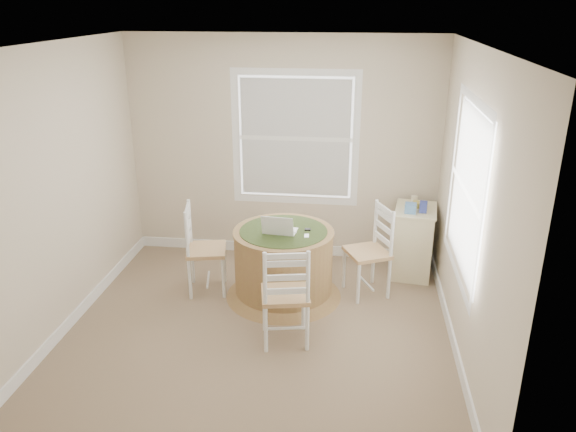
# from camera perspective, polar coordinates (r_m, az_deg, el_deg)

# --- Properties ---
(room) EXTENTS (3.64, 3.64, 2.64)m
(room) POSITION_cam_1_polar(r_m,az_deg,el_deg) (4.96, -1.16, 1.93)
(room) COLOR #8F7A5B
(room) RESTS_ON ground
(round_table) EXTENTS (1.21, 1.21, 0.74)m
(round_table) POSITION_cam_1_polar(r_m,az_deg,el_deg) (5.83, -0.45, -4.55)
(round_table) COLOR brown
(round_table) RESTS_ON ground
(chair_left) EXTENTS (0.48, 0.49, 0.95)m
(chair_left) POSITION_cam_1_polar(r_m,az_deg,el_deg) (5.97, -8.29, -3.39)
(chair_left) COLOR white
(chair_left) RESTS_ON ground
(chair_near) EXTENTS (0.49, 0.47, 0.95)m
(chair_near) POSITION_cam_1_polar(r_m,az_deg,el_deg) (5.05, -0.28, -7.94)
(chair_near) COLOR white
(chair_near) RESTS_ON ground
(chair_right) EXTENTS (0.54, 0.55, 0.95)m
(chair_right) POSITION_cam_1_polar(r_m,az_deg,el_deg) (5.90, 8.05, -3.65)
(chair_right) COLOR white
(chair_right) RESTS_ON ground
(laptop) EXTENTS (0.35, 0.31, 0.23)m
(laptop) POSITION_cam_1_polar(r_m,az_deg,el_deg) (5.63, -0.84, -1.42)
(laptop) COLOR white
(laptop) RESTS_ON round_table
(mouse) EXTENTS (0.06, 0.10, 0.03)m
(mouse) POSITION_cam_1_polar(r_m,az_deg,el_deg) (5.64, 0.60, -1.64)
(mouse) COLOR white
(mouse) RESTS_ON round_table
(phone) EXTENTS (0.05, 0.09, 0.02)m
(phone) POSITION_cam_1_polar(r_m,az_deg,el_deg) (5.57, 1.90, -2.07)
(phone) COLOR #B7BABF
(phone) RESTS_ON round_table
(keys) EXTENTS (0.06, 0.05, 0.02)m
(keys) POSITION_cam_1_polar(r_m,az_deg,el_deg) (5.70, 2.01, -1.43)
(keys) COLOR black
(keys) RESTS_ON round_table
(corner_chest) EXTENTS (0.51, 0.64, 0.79)m
(corner_chest) POSITION_cam_1_polar(r_m,az_deg,el_deg) (6.46, 12.60, -2.51)
(corner_chest) COLOR beige
(corner_chest) RESTS_ON ground
(tissue_box) EXTENTS (0.13, 0.13, 0.10)m
(tissue_box) POSITION_cam_1_polar(r_m,az_deg,el_deg) (6.16, 12.33, 0.79)
(tissue_box) COLOR #5588C4
(tissue_box) RESTS_ON corner_chest
(box_yellow) EXTENTS (0.16, 0.12, 0.06)m
(box_yellow) POSITION_cam_1_polar(r_m,az_deg,el_deg) (6.35, 13.24, 1.12)
(box_yellow) COLOR gold
(box_yellow) RESTS_ON corner_chest
(box_blue) EXTENTS (0.09, 0.09, 0.12)m
(box_blue) POSITION_cam_1_polar(r_m,az_deg,el_deg) (6.20, 13.59, 0.89)
(box_blue) COLOR #303C92
(box_blue) RESTS_ON corner_chest
(cup_cream) EXTENTS (0.07, 0.07, 0.09)m
(cup_cream) POSITION_cam_1_polar(r_m,az_deg,el_deg) (6.44, 12.70, 1.61)
(cup_cream) COLOR beige
(cup_cream) RESTS_ON corner_chest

